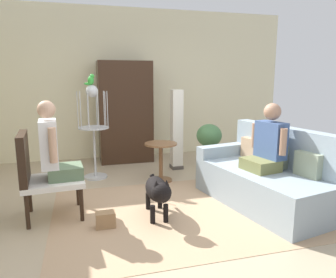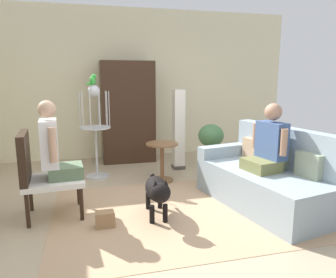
{
  "view_description": "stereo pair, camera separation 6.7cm",
  "coord_description": "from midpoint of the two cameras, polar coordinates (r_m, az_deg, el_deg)",
  "views": [
    {
      "loc": [
        -0.92,
        -3.36,
        1.56
      ],
      "look_at": [
        0.04,
        0.12,
        0.86
      ],
      "focal_mm": 34.07,
      "sensor_mm": 36.0,
      "label": 1
    },
    {
      "loc": [
        -0.85,
        -3.38,
        1.56
      ],
      "look_at": [
        0.04,
        0.12,
        0.86
      ],
      "focal_mm": 34.07,
      "sensor_mm": 36.0,
      "label": 2
    }
  ],
  "objects": [
    {
      "name": "armoire_cabinet",
      "position": [
        6.01,
        -6.95,
        4.83
      ],
      "size": [
        0.96,
        0.56,
        1.85
      ],
      "primitive_type": "cube",
      "color": "#382316",
      "rests_on": "ground"
    },
    {
      "name": "parrot",
      "position": [
        4.98,
        -12.95,
        10.29
      ],
      "size": [
        0.17,
        0.1,
        0.16
      ],
      "color": "green",
      "rests_on": "bird_cage_stand"
    },
    {
      "name": "potted_plant",
      "position": [
        5.34,
        8.03,
        -0.32
      ],
      "size": [
        0.42,
        0.42,
        0.8
      ],
      "color": "beige",
      "rests_on": "ground"
    },
    {
      "name": "armchair",
      "position": [
        3.8,
        -21.52,
        -5.28
      ],
      "size": [
        0.69,
        0.62,
        0.98
      ],
      "color": "black",
      "rests_on": "ground"
    },
    {
      "name": "bird_cage_stand",
      "position": [
        5.04,
        -12.51,
        2.28
      ],
      "size": [
        0.47,
        0.47,
        1.45
      ],
      "color": "silver",
      "rests_on": "ground"
    },
    {
      "name": "round_end_table",
      "position": [
        4.82,
        -0.66,
        -3.47
      ],
      "size": [
        0.49,
        0.49,
        0.59
      ],
      "color": "brown",
      "rests_on": "ground"
    },
    {
      "name": "person_on_armchair",
      "position": [
        3.74,
        -19.21,
        -1.51
      ],
      "size": [
        0.46,
        0.52,
        0.88
      ],
      "color": "#576E50"
    },
    {
      "name": "couch",
      "position": [
        4.18,
        17.83,
        -6.74
      ],
      "size": [
        1.21,
        1.89,
        0.95
      ],
      "color": "#8EA0AD",
      "rests_on": "ground"
    },
    {
      "name": "area_rug",
      "position": [
        3.86,
        2.83,
        -12.83
      ],
      "size": [
        2.93,
        2.17,
        0.01
      ],
      "primitive_type": "cube",
      "color": "tan",
      "rests_on": "ground"
    },
    {
      "name": "back_wall",
      "position": [
        6.4,
        -6.47,
        9.72
      ],
      "size": [
        6.49,
        0.12,
        2.86
      ],
      "primitive_type": "cube",
      "color": "beige",
      "rests_on": "ground"
    },
    {
      "name": "person_on_couch",
      "position": [
        4.02,
        17.97,
        -0.84
      ],
      "size": [
        0.48,
        0.54,
        0.81
      ],
      "color": "olive"
    },
    {
      "name": "column_lamp",
      "position": [
        5.44,
        2.25,
        1.58
      ],
      "size": [
        0.2,
        0.2,
        1.36
      ],
      "color": "#4C4742",
      "rests_on": "ground"
    },
    {
      "name": "handbag",
      "position": [
        3.53,
        -10.66,
        -13.93
      ],
      "size": [
        0.2,
        0.13,
        0.17
      ],
      "primitive_type": "cube",
      "color": "#99724C",
      "rests_on": "ground"
    },
    {
      "name": "ground_plane",
      "position": [
        3.82,
        0.37,
        -13.16
      ],
      "size": [
        7.07,
        7.07,
        0.0
      ],
      "primitive_type": "plane",
      "color": "tan"
    },
    {
      "name": "dog",
      "position": [
        3.58,
        -1.45,
        -9.14
      ],
      "size": [
        0.28,
        0.89,
        0.53
      ],
      "color": "black",
      "rests_on": "ground"
    }
  ]
}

